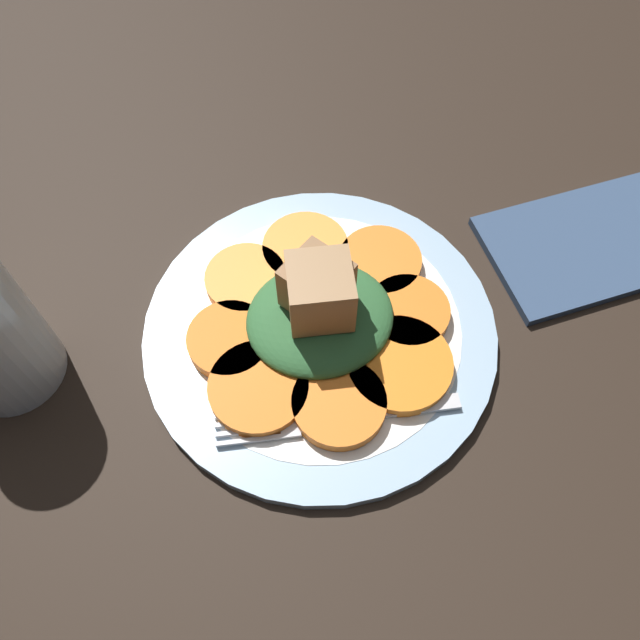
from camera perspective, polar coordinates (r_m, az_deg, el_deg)
The scene contains 13 objects.
table_slab at distance 48.88cm, azimuth 0.00°, elevation -1.82°, with size 120.00×120.00×2.00cm, color black.
plate at distance 47.54cm, azimuth 0.00°, elevation -0.96°, with size 26.75×26.75×1.05cm.
carrot_slice_0 at distance 43.73cm, azimuth 1.75°, elevation -7.63°, with size 6.64×6.64×1.10cm, color orange.
carrot_slice_1 at distance 45.30cm, azimuth 7.27°, elevation -4.07°, with size 7.63×7.63×1.10cm, color orange.
carrot_slice_2 at distance 47.51cm, azimuth 8.06°, elevation 0.72°, with size 6.25×6.25×1.10cm, color orange.
carrot_slice_3 at distance 49.80cm, azimuth 5.50°, elevation 5.30°, with size 6.55×6.55×1.10cm, color orange.
carrot_slice_4 at distance 50.33cm, azimuth -1.35°, elevation 6.50°, with size 6.87×6.87×1.10cm, color orange.
carrot_slice_5 at distance 48.96cm, azimuth -6.78°, elevation 3.68°, with size 6.35×6.35×1.10cm, color #F99338.
carrot_slice_6 at distance 46.35cm, azimuth -8.27°, elevation -1.81°, with size 6.25×6.25×1.10cm, color orange.
carrot_slice_7 at distance 44.38cm, azimuth -5.63°, elevation -6.20°, with size 7.13×7.13×1.10cm, color orange.
center_pile at distance 44.70cm, azimuth -0.16°, elevation 1.23°, with size 10.98×9.88×7.10cm.
fork at distance 43.73cm, azimuth 1.14°, elevation -8.81°, with size 17.17×4.85×0.40cm.
napkin at distance 57.07cm, azimuth 23.78°, elevation 6.51°, with size 17.88×10.73×0.80cm.
Camera 1 is at (-7.19, -22.03, 44.03)cm, focal length 35.00 mm.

